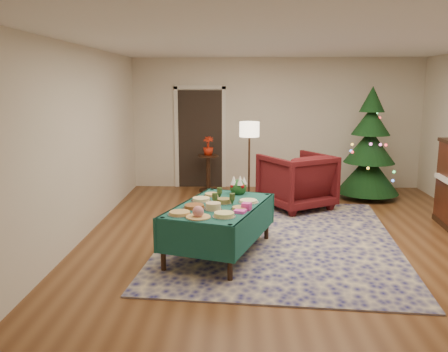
{
  "coord_description": "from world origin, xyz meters",
  "views": [
    {
      "loc": [
        -0.8,
        -6.44,
        2.17
      ],
      "look_at": [
        -1.0,
        0.39,
        0.84
      ],
      "focal_mm": 38.0,
      "sensor_mm": 36.0,
      "label": 1
    }
  ],
  "objects_px": {
    "side_table": "(208,174)",
    "armchair": "(297,178)",
    "christmas_tree": "(370,149)",
    "gift_box": "(247,206)",
    "potted_plant": "(208,150)",
    "buffet_table": "(220,215)",
    "floor_lamp": "(249,134)"
  },
  "relations": [
    {
      "from": "gift_box",
      "to": "floor_lamp",
      "type": "distance_m",
      "value": 3.1
    },
    {
      "from": "buffet_table",
      "to": "side_table",
      "type": "xyz_separation_m",
      "value": [
        -0.37,
        3.65,
        -0.16
      ]
    },
    {
      "from": "gift_box",
      "to": "armchair",
      "type": "distance_m",
      "value": 2.76
    },
    {
      "from": "armchair",
      "to": "potted_plant",
      "type": "bearing_deg",
      "value": -69.18
    },
    {
      "from": "side_table",
      "to": "gift_box",
      "type": "bearing_deg",
      "value": -79.61
    },
    {
      "from": "buffet_table",
      "to": "gift_box",
      "type": "bearing_deg",
      "value": -35.5
    },
    {
      "from": "armchair",
      "to": "potted_plant",
      "type": "relative_size",
      "value": 2.88
    },
    {
      "from": "floor_lamp",
      "to": "potted_plant",
      "type": "height_order",
      "value": "floor_lamp"
    },
    {
      "from": "gift_box",
      "to": "floor_lamp",
      "type": "xyz_separation_m",
      "value": [
        0.1,
        3.05,
        0.56
      ]
    },
    {
      "from": "gift_box",
      "to": "potted_plant",
      "type": "relative_size",
      "value": 0.28
    },
    {
      "from": "armchair",
      "to": "christmas_tree",
      "type": "xyz_separation_m",
      "value": [
        1.47,
        0.84,
        0.42
      ]
    },
    {
      "from": "buffet_table",
      "to": "gift_box",
      "type": "distance_m",
      "value": 0.45
    },
    {
      "from": "buffet_table",
      "to": "floor_lamp",
      "type": "relative_size",
      "value": 1.29
    },
    {
      "from": "side_table",
      "to": "christmas_tree",
      "type": "xyz_separation_m",
      "value": [
        3.1,
        -0.46,
        0.59
      ]
    },
    {
      "from": "gift_box",
      "to": "armchair",
      "type": "xyz_separation_m",
      "value": [
        0.92,
        2.59,
        -0.16
      ]
    },
    {
      "from": "christmas_tree",
      "to": "armchair",
      "type": "bearing_deg",
      "value": -150.36
    },
    {
      "from": "side_table",
      "to": "christmas_tree",
      "type": "bearing_deg",
      "value": -8.39
    },
    {
      "from": "side_table",
      "to": "armchair",
      "type": "bearing_deg",
      "value": -38.38
    },
    {
      "from": "floor_lamp",
      "to": "christmas_tree",
      "type": "height_order",
      "value": "christmas_tree"
    },
    {
      "from": "potted_plant",
      "to": "armchair",
      "type": "bearing_deg",
      "value": -38.38
    },
    {
      "from": "floor_lamp",
      "to": "side_table",
      "type": "height_order",
      "value": "floor_lamp"
    },
    {
      "from": "floor_lamp",
      "to": "armchair",
      "type": "bearing_deg",
      "value": -28.94
    },
    {
      "from": "armchair",
      "to": "potted_plant",
      "type": "distance_m",
      "value": 2.11
    },
    {
      "from": "gift_box",
      "to": "side_table",
      "type": "distance_m",
      "value": 3.97
    },
    {
      "from": "armchair",
      "to": "christmas_tree",
      "type": "relative_size",
      "value": 0.51
    },
    {
      "from": "potted_plant",
      "to": "side_table",
      "type": "bearing_deg",
      "value": 0.0
    },
    {
      "from": "buffet_table",
      "to": "side_table",
      "type": "relative_size",
      "value": 2.56
    },
    {
      "from": "floor_lamp",
      "to": "potted_plant",
      "type": "xyz_separation_m",
      "value": [
        -0.81,
        0.84,
        -0.41
      ]
    },
    {
      "from": "gift_box",
      "to": "armchair",
      "type": "relative_size",
      "value": 0.1
    },
    {
      "from": "potted_plant",
      "to": "christmas_tree",
      "type": "distance_m",
      "value": 3.14
    },
    {
      "from": "armchair",
      "to": "floor_lamp",
      "type": "height_order",
      "value": "floor_lamp"
    },
    {
      "from": "buffet_table",
      "to": "side_table",
      "type": "height_order",
      "value": "side_table"
    }
  ]
}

